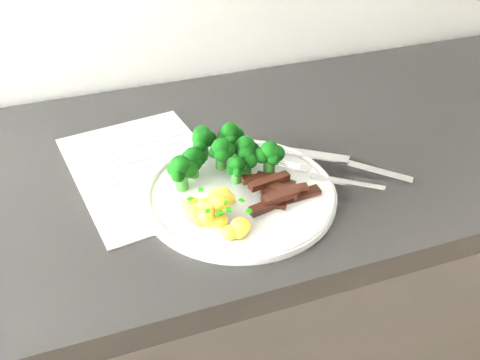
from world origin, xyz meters
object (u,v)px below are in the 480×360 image
(potatoes, at_px, (216,211))
(fork, at_px, (332,178))
(broccoli, at_px, (224,152))
(plate, at_px, (240,193))
(recipe_paper, at_px, (146,169))
(beef_strips, at_px, (278,190))
(knife, at_px, (357,168))
(counter, at_px, (196,342))

(potatoes, xyz_separation_m, fork, (0.18, 0.03, -0.01))
(broccoli, relative_size, potatoes, 1.68)
(plate, bearing_deg, fork, -10.15)
(recipe_paper, xyz_separation_m, beef_strips, (0.16, -0.14, 0.02))
(plate, relative_size, fork, 2.20)
(potatoes, bearing_deg, plate, 44.23)
(broccoli, height_order, beef_strips, broccoli)
(potatoes, bearing_deg, beef_strips, 12.91)
(knife, bearing_deg, potatoes, -168.73)
(plate, xyz_separation_m, potatoes, (-0.05, -0.05, 0.02))
(beef_strips, bearing_deg, counter, 130.11)
(beef_strips, distance_m, knife, 0.14)
(fork, bearing_deg, potatoes, -172.16)
(potatoes, bearing_deg, fork, 7.84)
(recipe_paper, distance_m, knife, 0.32)
(beef_strips, bearing_deg, plate, 150.03)
(knife, bearing_deg, plate, 179.54)
(recipe_paper, bearing_deg, plate, -44.89)
(plate, distance_m, broccoli, 0.07)
(broccoli, bearing_deg, beef_strips, -58.07)
(counter, xyz_separation_m, recipe_paper, (-0.05, 0.01, 0.43))
(broccoli, bearing_deg, knife, -16.76)
(recipe_paper, relative_size, potatoes, 3.15)
(potatoes, relative_size, beef_strips, 0.92)
(plate, bearing_deg, counter, 121.06)
(plate, distance_m, fork, 0.13)
(counter, relative_size, knife, 12.70)
(broccoli, height_order, fork, broccoli)
(fork, bearing_deg, broccoli, 149.80)
(potatoes, height_order, beef_strips, potatoes)
(potatoes, bearing_deg, recipe_paper, 111.29)
(recipe_paper, bearing_deg, broccoli, -27.57)
(counter, bearing_deg, beef_strips, -49.89)
(broccoli, height_order, knife, broccoli)
(broccoli, xyz_separation_m, knife, (0.19, -0.06, -0.04))
(fork, relative_size, knife, 0.69)
(broccoli, xyz_separation_m, fork, (0.14, -0.08, -0.03))
(counter, height_order, potatoes, potatoes)
(broccoli, bearing_deg, counter, 141.74)
(potatoes, xyz_separation_m, knife, (0.24, 0.05, -0.02))
(fork, height_order, knife, fork)
(recipe_paper, distance_m, beef_strips, 0.21)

